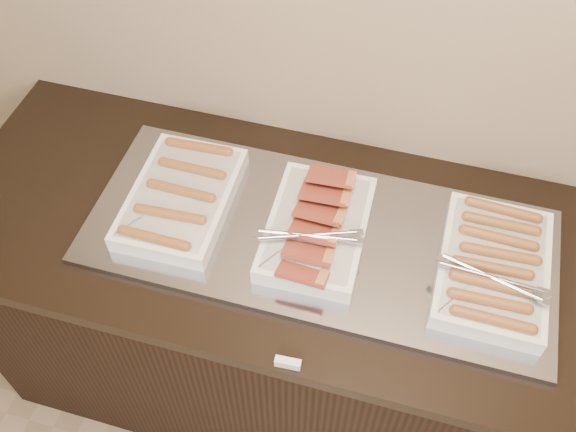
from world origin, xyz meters
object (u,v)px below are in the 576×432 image
object	(u,v)px
warming_tray	(319,237)
dish_right	(493,267)
dish_left	(181,197)
dish_center	(316,228)
counter	(317,324)

from	to	relation	value
warming_tray	dish_right	distance (m)	0.44
dish_left	dish_center	xyz separation A→B (m)	(0.37, -0.00, 0.00)
warming_tray	dish_left	distance (m)	0.38
warming_tray	dish_right	size ratio (longest dim) A/B	3.08
counter	dish_left	size ratio (longest dim) A/B	5.32
dish_left	dish_center	distance (m)	0.37
counter	dish_left	xyz separation A→B (m)	(-0.39, 0.00, 0.50)
dish_center	warming_tray	bearing A→B (deg)	28.57
counter	dish_center	xyz separation A→B (m)	(-0.02, -0.00, 0.50)
counter	dish_left	bearing A→B (deg)	180.00
warming_tray	dish_center	world-z (taller)	dish_center
counter	dish_right	size ratio (longest dim) A/B	5.29
dish_center	dish_right	world-z (taller)	dish_center
dish_right	dish_center	bearing A→B (deg)	-179.33
counter	warming_tray	distance (m)	0.46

